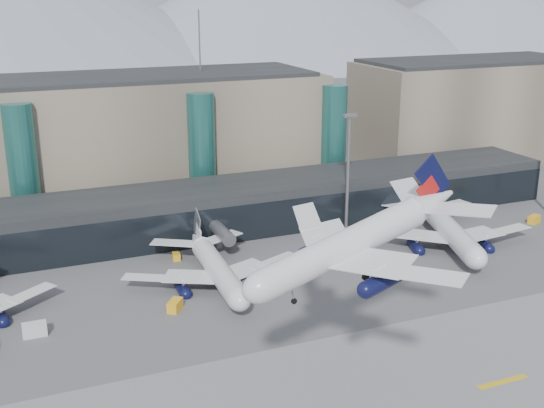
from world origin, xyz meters
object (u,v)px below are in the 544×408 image
at_px(jet_parked_right, 446,221).
at_px(veh_e, 534,219).
at_px(veh_h, 175,305).
at_px(veh_a, 35,330).
at_px(veh_g, 353,244).
at_px(hero_jet, 364,231).
at_px(veh_d, 363,231).
at_px(veh_b, 176,256).
at_px(jet_parked_mid, 213,258).
at_px(veh_c, 240,283).
at_px(lightmast_mid, 348,165).

bearing_deg(jet_parked_right, veh_e, -66.66).
bearing_deg(veh_e, veh_h, 163.60).
relative_size(veh_a, veh_g, 1.56).
xyz_separation_m(hero_jet, veh_d, (31.61, 53.85, -22.39)).
relative_size(veh_a, veh_b, 1.52).
xyz_separation_m(veh_e, veh_h, (-86.67, -11.85, 0.00)).
bearing_deg(jet_parked_mid, veh_a, 109.55).
xyz_separation_m(hero_jet, veh_b, (-9.11, 55.80, -22.62)).
xyz_separation_m(jet_parked_mid, veh_c, (3.20, -5.10, -3.35)).
height_order(veh_b, veh_g, veh_b).
xyz_separation_m(jet_parked_mid, veh_b, (-3.85, 12.10, -3.58)).
height_order(lightmast_mid, veh_h, lightmast_mid).
xyz_separation_m(lightmast_mid, jet_parked_right, (15.05, -15.51, -9.71)).
bearing_deg(jet_parked_right, veh_b, 95.78).
distance_m(lightmast_mid, veh_h, 53.64).
bearing_deg(veh_b, veh_d, -83.88).
bearing_deg(veh_a, veh_g, 13.21).
height_order(veh_c, veh_e, veh_c).
bearing_deg(veh_b, jet_parked_right, -93.57).
xyz_separation_m(jet_parked_right, veh_a, (-82.62, -9.66, -3.70)).
distance_m(lightmast_mid, veh_g, 17.99).
height_order(lightmast_mid, veh_c, lightmast_mid).
xyz_separation_m(veh_b, veh_e, (80.76, -9.68, 0.21)).
bearing_deg(veh_g, veh_b, -128.44).
distance_m(lightmast_mid, veh_d, 14.60).
distance_m(jet_parked_mid, veh_b, 13.19).
distance_m(veh_a, veh_b, 35.42).
distance_m(lightmast_mid, jet_parked_right, 23.69).
xyz_separation_m(jet_parked_right, veh_g, (-19.33, 4.71, -4.04)).
relative_size(veh_d, veh_g, 1.39).
xyz_separation_m(jet_parked_mid, veh_e, (76.91, 2.42, -3.36)).
relative_size(veh_b, veh_h, 0.73).
xyz_separation_m(lightmast_mid, veh_e, (41.19, -13.16, -13.52)).
height_order(hero_jet, veh_d, hero_jet).
bearing_deg(lightmast_mid, veh_a, -159.57).
height_order(hero_jet, jet_parked_mid, hero_jet).
relative_size(veh_e, veh_g, 1.37).
relative_size(hero_jet, veh_c, 9.91).
bearing_deg(veh_g, veh_d, 107.94).
xyz_separation_m(jet_parked_mid, jet_parked_right, (50.78, 0.07, 0.45)).
relative_size(jet_parked_mid, veh_a, 9.72).
xyz_separation_m(veh_a, veh_d, (68.72, 19.74, -0.09)).
height_order(lightmast_mid, jet_parked_right, lightmast_mid).
height_order(hero_jet, veh_c, hero_jet).
height_order(veh_d, veh_e, veh_d).
xyz_separation_m(jet_parked_right, veh_b, (-54.62, 12.03, -4.03)).
bearing_deg(veh_c, lightmast_mid, 36.58).
bearing_deg(hero_jet, veh_c, 84.31).
xyz_separation_m(veh_b, veh_c, (7.05, -17.20, 0.23)).
xyz_separation_m(lightmast_mid, veh_b, (-39.57, -3.48, -13.74)).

